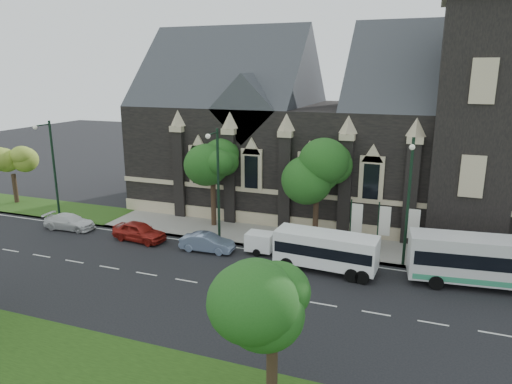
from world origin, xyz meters
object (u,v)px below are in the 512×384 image
at_px(tree_park_east, 278,307).
at_px(banner_flag_right, 411,227).
at_px(car_far_white, 70,222).
at_px(tree_walk_right, 321,168).
at_px(banner_flag_left, 355,221).
at_px(street_lamp_mid, 217,179).
at_px(sedan, 207,243).
at_px(street_lamp_near, 409,196).
at_px(tree_walk_far, 14,159).
at_px(car_far_red, 139,231).
at_px(banner_flag_center, 382,224).
at_px(shuttle_bus, 326,249).
at_px(box_trailer, 260,242).
at_px(tree_walk_left, 216,162).
at_px(tour_coach, 503,262).
at_px(street_lamp_far, 52,165).

xyz_separation_m(tree_park_east, banner_flag_right, (4.11, 18.32, -2.24)).
bearing_deg(tree_park_east, car_far_white, 147.62).
distance_m(tree_walk_right, banner_flag_left, 4.92).
xyz_separation_m(street_lamp_mid, sedan, (0.00, -1.97, -4.44)).
height_order(tree_walk_right, street_lamp_near, street_lamp_near).
xyz_separation_m(street_lamp_near, banner_flag_right, (0.29, 1.91, -2.73)).
xyz_separation_m(tree_walk_far, car_far_red, (17.76, -4.93, -3.85)).
distance_m(tree_park_east, banner_flag_center, 18.58).
distance_m(street_lamp_mid, shuttle_bus, 10.05).
bearing_deg(sedan, box_trailer, -77.79).
distance_m(street_lamp_near, shuttle_bus, 6.51).
bearing_deg(sedan, tree_walk_left, 14.56).
bearing_deg(tour_coach, tree_walk_far, 167.98).
xyz_separation_m(tree_park_east, banner_flag_center, (2.11, 18.32, -2.24)).
bearing_deg(banner_flag_center, tour_coach, -22.42).
bearing_deg(banner_flag_left, banner_flag_center, 0.00).
height_order(tree_walk_left, shuttle_bus, tree_walk_left).
height_order(tree_walk_right, street_lamp_mid, street_lamp_mid).
bearing_deg(street_lamp_far, banner_flag_center, 3.86).
bearing_deg(street_lamp_mid, tree_walk_far, 172.63).
bearing_deg(car_far_red, banner_flag_center, -72.63).
xyz_separation_m(street_lamp_near, car_far_red, (-20.07, -1.85, -4.35)).
distance_m(banner_flag_right, car_far_red, 20.76).
bearing_deg(tree_walk_right, street_lamp_near, -28.06).
bearing_deg(tree_walk_far, tour_coach, -5.62).
bearing_deg(tree_walk_far, box_trailer, -8.19).
height_order(sedan, car_far_white, sedan).
height_order(tree_walk_left, car_far_white, tree_walk_left).
xyz_separation_m(tree_walk_left, tree_walk_far, (-22.03, -0.53, -1.12)).
distance_m(tree_walk_left, street_lamp_mid, 4.08).
xyz_separation_m(tree_walk_right, car_far_red, (-13.28, -5.47, -5.05)).
height_order(banner_flag_center, box_trailer, banner_flag_center).
bearing_deg(tree_walk_right, tree_park_east, -81.58).
bearing_deg(banner_flag_left, street_lamp_far, -175.85).
bearing_deg(tree_walk_right, street_lamp_far, -171.14).
bearing_deg(street_lamp_mid, shuttle_bus, -14.46).
distance_m(street_lamp_far, banner_flag_center, 28.48).
bearing_deg(box_trailer, banner_flag_center, 18.53).
bearing_deg(car_far_white, box_trailer, -91.91).
bearing_deg(street_lamp_near, car_far_red, -174.74).
height_order(banner_flag_center, banner_flag_right, same).
bearing_deg(street_lamp_far, car_far_white, -29.53).
relative_size(tree_walk_far, shuttle_bus, 0.90).
height_order(tree_walk_left, sedan, tree_walk_left).
distance_m(tree_walk_far, street_lamp_far, 8.42).
relative_size(tree_walk_far, banner_flag_center, 1.57).
bearing_deg(tour_coach, shuttle_bus, 179.60).
height_order(banner_flag_right, tour_coach, banner_flag_right).
distance_m(tree_walk_far, street_lamp_near, 37.95).
height_order(banner_flag_right, car_far_red, banner_flag_right).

